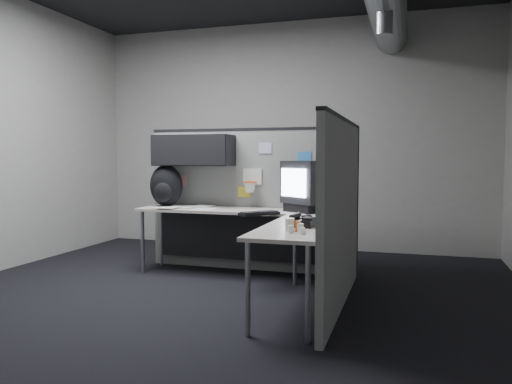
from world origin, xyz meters
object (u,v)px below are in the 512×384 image
(desk, at_px, (254,224))
(monitor, at_px, (311,185))
(phone, at_px, (302,222))
(backpack, at_px, (166,186))
(keyboard, at_px, (259,213))

(desk, bearing_deg, monitor, 30.53)
(monitor, height_order, phone, monitor)
(desk, distance_m, backpack, 1.26)
(desk, height_order, keyboard, keyboard)
(monitor, distance_m, phone, 1.19)
(monitor, bearing_deg, keyboard, -140.98)
(desk, distance_m, keyboard, 0.24)
(phone, bearing_deg, keyboard, 146.66)
(desk, relative_size, phone, 9.61)
(keyboard, bearing_deg, monitor, 45.03)
(monitor, height_order, keyboard, monitor)
(backpack, bearing_deg, keyboard, -15.29)
(monitor, xyz_separation_m, backpack, (-1.69, 0.01, -0.04))
(backpack, bearing_deg, phone, -26.66)
(monitor, relative_size, keyboard, 1.62)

